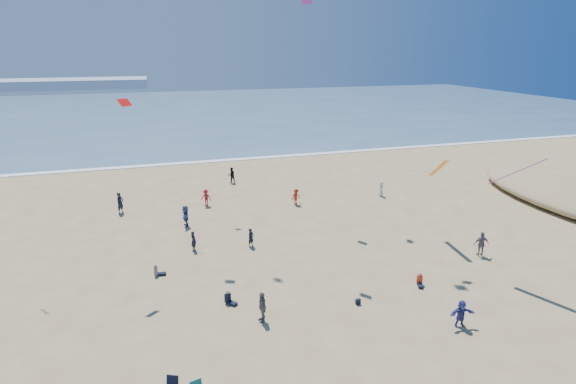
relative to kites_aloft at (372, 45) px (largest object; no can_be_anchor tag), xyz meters
name	(u,v)px	position (x,y,z in m)	size (l,w,h in m)	color
ocean	(171,112)	(-9.48, 80.75, -14.45)	(220.00, 100.00, 0.06)	#476B84
surf_line	(191,163)	(-9.48, 30.75, -14.44)	(220.00, 1.20, 0.08)	white
standing_flyers	(281,248)	(-5.88, 0.68, -13.64)	(34.54, 38.23, 1.94)	black
seated_group	(347,327)	(-5.01, -8.73, -14.06)	(16.85, 19.99, 0.84)	white
navy_bag	(358,302)	(-3.19, -6.28, -14.31)	(0.28, 0.18, 0.34)	black
kites_aloft	(372,45)	(0.00, 0.00, 0.00)	(45.40, 38.40, 30.65)	#6F268F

